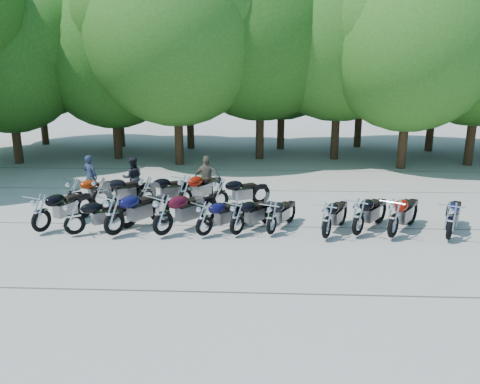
{
  "coord_description": "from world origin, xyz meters",
  "views": [
    {
      "loc": [
        0.65,
        -12.29,
        4.69
      ],
      "look_at": [
        0.0,
        1.5,
        1.1
      ],
      "focal_mm": 35.0,
      "sensor_mm": 36.0,
      "label": 1
    }
  ],
  "objects_px": {
    "motorcycle_10": "(451,220)",
    "motorcycle_15": "(220,192)",
    "motorcycle_0": "(40,212)",
    "motorcycle_3": "(163,214)",
    "motorcycle_13": "(147,191)",
    "motorcycle_14": "(185,191)",
    "motorcycle_8": "(359,216)",
    "motorcycle_2": "(114,214)",
    "motorcycle_4": "(204,218)",
    "rider_0": "(90,176)",
    "motorcycle_6": "(272,217)",
    "motorcycle_9": "(394,217)",
    "rider_2": "(207,179)",
    "rider_1": "(133,178)",
    "motorcycle_1": "(74,217)",
    "motorcycle_5": "(237,217)",
    "motorcycle_11": "(75,192)",
    "motorcycle_7": "(327,219)",
    "motorcycle_12": "(101,191)"
  },
  "relations": [
    {
      "from": "motorcycle_0",
      "to": "motorcycle_10",
      "type": "distance_m",
      "value": 11.77
    },
    {
      "from": "motorcycle_0",
      "to": "motorcycle_7",
      "type": "relative_size",
      "value": 1.1
    },
    {
      "from": "motorcycle_8",
      "to": "rider_0",
      "type": "bearing_deg",
      "value": 11.05
    },
    {
      "from": "motorcycle_6",
      "to": "motorcycle_8",
      "type": "distance_m",
      "value": 2.49
    },
    {
      "from": "motorcycle_9",
      "to": "motorcycle_11",
      "type": "bearing_deg",
      "value": 19.37
    },
    {
      "from": "rider_2",
      "to": "motorcycle_15",
      "type": "bearing_deg",
      "value": 109.53
    },
    {
      "from": "motorcycle_2",
      "to": "motorcycle_8",
      "type": "height_order",
      "value": "motorcycle_2"
    },
    {
      "from": "motorcycle_13",
      "to": "rider_2",
      "type": "distance_m",
      "value": 2.24
    },
    {
      "from": "motorcycle_0",
      "to": "motorcycle_3",
      "type": "bearing_deg",
      "value": -159.16
    },
    {
      "from": "motorcycle_5",
      "to": "motorcycle_11",
      "type": "relative_size",
      "value": 0.97
    },
    {
      "from": "motorcycle_2",
      "to": "rider_1",
      "type": "bearing_deg",
      "value": -49.25
    },
    {
      "from": "motorcycle_0",
      "to": "motorcycle_9",
      "type": "relative_size",
      "value": 1.0
    },
    {
      "from": "motorcycle_0",
      "to": "motorcycle_9",
      "type": "bearing_deg",
      "value": -157.04
    },
    {
      "from": "motorcycle_7",
      "to": "rider_2",
      "type": "distance_m",
      "value": 5.51
    },
    {
      "from": "motorcycle_0",
      "to": "motorcycle_14",
      "type": "xyz_separation_m",
      "value": [
        3.84,
        2.65,
        0.01
      ]
    },
    {
      "from": "motorcycle_2",
      "to": "motorcycle_11",
      "type": "bearing_deg",
      "value": -18.07
    },
    {
      "from": "motorcycle_14",
      "to": "rider_1",
      "type": "relative_size",
      "value": 1.54
    },
    {
      "from": "motorcycle_8",
      "to": "motorcycle_2",
      "type": "bearing_deg",
      "value": 37.53
    },
    {
      "from": "rider_2",
      "to": "motorcycle_10",
      "type": "bearing_deg",
      "value": 143.72
    },
    {
      "from": "motorcycle_6",
      "to": "motorcycle_11",
      "type": "xyz_separation_m",
      "value": [
        -6.78,
        2.43,
        0.05
      ]
    },
    {
      "from": "motorcycle_7",
      "to": "rider_0",
      "type": "relative_size",
      "value": 1.35
    },
    {
      "from": "motorcycle_0",
      "to": "motorcycle_10",
      "type": "bearing_deg",
      "value": -157.4
    },
    {
      "from": "motorcycle_0",
      "to": "motorcycle_11",
      "type": "bearing_deg",
      "value": -66.86
    },
    {
      "from": "motorcycle_10",
      "to": "motorcycle_15",
      "type": "bearing_deg",
      "value": 4.08
    },
    {
      "from": "motorcycle_13",
      "to": "motorcycle_14",
      "type": "height_order",
      "value": "motorcycle_14"
    },
    {
      "from": "motorcycle_4",
      "to": "rider_2",
      "type": "height_order",
      "value": "rider_2"
    },
    {
      "from": "motorcycle_1",
      "to": "motorcycle_14",
      "type": "xyz_separation_m",
      "value": [
        2.77,
        2.82,
        0.08
      ]
    },
    {
      "from": "motorcycle_11",
      "to": "motorcycle_15",
      "type": "relative_size",
      "value": 0.98
    },
    {
      "from": "motorcycle_4",
      "to": "motorcycle_12",
      "type": "relative_size",
      "value": 0.95
    },
    {
      "from": "motorcycle_2",
      "to": "motorcycle_14",
      "type": "xyz_separation_m",
      "value": [
        1.59,
        2.84,
        -0.03
      ]
    },
    {
      "from": "motorcycle_12",
      "to": "motorcycle_15",
      "type": "height_order",
      "value": "motorcycle_12"
    },
    {
      "from": "rider_0",
      "to": "motorcycle_1",
      "type": "bearing_deg",
      "value": 124.82
    },
    {
      "from": "motorcycle_13",
      "to": "motorcycle_15",
      "type": "relative_size",
      "value": 1.02
    },
    {
      "from": "motorcycle_3",
      "to": "motorcycle_8",
      "type": "xyz_separation_m",
      "value": [
        5.62,
        0.28,
        -0.06
      ]
    },
    {
      "from": "motorcycle_0",
      "to": "motorcycle_4",
      "type": "bearing_deg",
      "value": -158.11
    },
    {
      "from": "motorcycle_15",
      "to": "motorcycle_13",
      "type": "bearing_deg",
      "value": 59.89
    },
    {
      "from": "motorcycle_3",
      "to": "motorcycle_8",
      "type": "height_order",
      "value": "motorcycle_3"
    },
    {
      "from": "motorcycle_10",
      "to": "motorcycle_5",
      "type": "bearing_deg",
      "value": 25.37
    },
    {
      "from": "motorcycle_15",
      "to": "motorcycle_3",
      "type": "bearing_deg",
      "value": 124.95
    },
    {
      "from": "motorcycle_8",
      "to": "motorcycle_6",
      "type": "bearing_deg",
      "value": 34.88
    },
    {
      "from": "motorcycle_2",
      "to": "rider_0",
      "type": "height_order",
      "value": "rider_0"
    },
    {
      "from": "motorcycle_8",
      "to": "motorcycle_7",
      "type": "bearing_deg",
      "value": 51.67
    },
    {
      "from": "motorcycle_13",
      "to": "motorcycle_14",
      "type": "distance_m",
      "value": 1.35
    },
    {
      "from": "motorcycle_0",
      "to": "motorcycle_9",
      "type": "distance_m",
      "value": 10.22
    },
    {
      "from": "motorcycle_0",
      "to": "motorcycle_11",
      "type": "height_order",
      "value": "motorcycle_0"
    },
    {
      "from": "motorcycle_2",
      "to": "rider_1",
      "type": "relative_size",
      "value": 1.6
    },
    {
      "from": "motorcycle_8",
      "to": "motorcycle_13",
      "type": "bearing_deg",
      "value": 13.75
    },
    {
      "from": "motorcycle_14",
      "to": "motorcycle_3",
      "type": "bearing_deg",
      "value": 117.07
    },
    {
      "from": "motorcycle_15",
      "to": "rider_2",
      "type": "bearing_deg",
      "value": -1.02
    },
    {
      "from": "motorcycle_1",
      "to": "motorcycle_12",
      "type": "relative_size",
      "value": 0.95
    }
  ]
}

